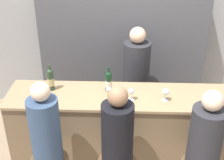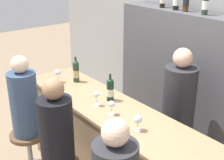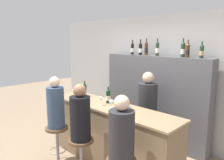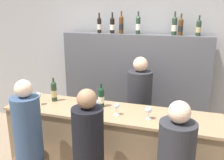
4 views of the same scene
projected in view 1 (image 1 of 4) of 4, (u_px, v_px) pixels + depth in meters
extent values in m
cube|color=#9E9E9E|center=(123.00, 25.00, 4.55)|extent=(6.40, 0.05, 2.60)
cube|color=brown|center=(120.00, 134.00, 3.62)|extent=(2.45, 0.55, 1.00)
cube|color=#997A56|center=(121.00, 96.00, 3.37)|extent=(2.49, 0.59, 0.03)
cube|color=#4C4C51|center=(122.00, 57.00, 4.55)|extent=(2.32, 0.28, 1.79)
cylinder|color=#233823|center=(51.00, 81.00, 3.42)|extent=(0.07, 0.07, 0.22)
cylinder|color=tan|center=(51.00, 82.00, 3.43)|extent=(0.07, 0.07, 0.09)
sphere|color=#233823|center=(50.00, 72.00, 3.37)|extent=(0.07, 0.07, 0.07)
cylinder|color=#233823|center=(49.00, 68.00, 3.34)|extent=(0.02, 0.02, 0.07)
cylinder|color=black|center=(109.00, 83.00, 3.40)|extent=(0.07, 0.07, 0.20)
cylinder|color=beige|center=(109.00, 84.00, 3.41)|extent=(0.07, 0.07, 0.08)
sphere|color=black|center=(109.00, 75.00, 3.36)|extent=(0.07, 0.07, 0.07)
cylinder|color=black|center=(109.00, 71.00, 3.33)|extent=(0.02, 0.02, 0.07)
cylinder|color=silver|center=(38.00, 98.00, 3.32)|extent=(0.06, 0.06, 0.00)
cylinder|color=silver|center=(37.00, 94.00, 3.30)|extent=(0.01, 0.01, 0.09)
sphere|color=silver|center=(37.00, 88.00, 3.26)|extent=(0.07, 0.07, 0.07)
cylinder|color=silver|center=(109.00, 99.00, 3.29)|extent=(0.06, 0.06, 0.00)
cylinder|color=silver|center=(109.00, 95.00, 3.27)|extent=(0.01, 0.01, 0.09)
sphere|color=silver|center=(109.00, 90.00, 3.24)|extent=(0.06, 0.06, 0.06)
cylinder|color=silver|center=(131.00, 100.00, 3.28)|extent=(0.06, 0.06, 0.00)
cylinder|color=silver|center=(131.00, 96.00, 3.27)|extent=(0.01, 0.01, 0.07)
sphere|color=silver|center=(131.00, 91.00, 3.23)|extent=(0.06, 0.06, 0.06)
cylinder|color=silver|center=(165.00, 100.00, 3.27)|extent=(0.06, 0.06, 0.00)
cylinder|color=silver|center=(165.00, 97.00, 3.25)|extent=(0.01, 0.01, 0.07)
sphere|color=silver|center=(166.00, 92.00, 3.22)|extent=(0.07, 0.07, 0.07)
cylinder|color=#334766|center=(45.00, 132.00, 2.89)|extent=(0.29, 0.29, 0.69)
sphere|color=beige|center=(40.00, 92.00, 2.68)|extent=(0.18, 0.18, 0.18)
cylinder|color=black|center=(117.00, 135.00, 2.88)|extent=(0.30, 0.30, 0.65)
sphere|color=#936B4C|center=(118.00, 96.00, 2.68)|extent=(0.19, 0.19, 0.19)
cylinder|color=#28282D|center=(206.00, 138.00, 2.85)|extent=(0.32, 0.32, 0.63)
sphere|color=beige|center=(213.00, 101.00, 2.66)|extent=(0.19, 0.19, 0.19)
cylinder|color=#28282D|center=(135.00, 88.00, 4.22)|extent=(0.35, 0.35, 1.32)
sphere|color=#D8AD8C|center=(138.00, 35.00, 3.85)|extent=(0.21, 0.21, 0.21)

